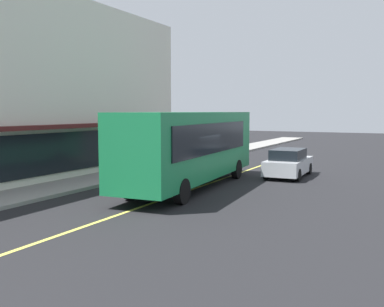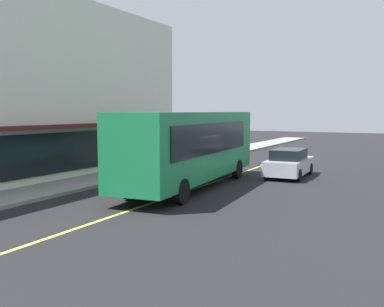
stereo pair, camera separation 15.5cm
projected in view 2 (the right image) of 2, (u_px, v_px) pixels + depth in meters
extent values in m
plane|color=black|center=(187.00, 191.00, 19.61)|extent=(120.00, 120.00, 0.00)
cube|color=gray|center=(92.00, 180.00, 22.11)|extent=(80.00, 2.68, 0.15)
cube|color=#D8D14C|center=(187.00, 191.00, 19.61)|extent=(36.00, 0.16, 0.01)
cube|color=#4C1919|center=(25.00, 128.00, 19.57)|extent=(18.96, 0.70, 0.20)
cube|color=black|center=(22.00, 157.00, 19.80)|extent=(16.25, 0.08, 2.00)
cube|color=#197F47|center=(191.00, 145.00, 20.28)|extent=(11.15, 3.30, 3.00)
cube|color=black|center=(229.00, 132.00, 25.23)|extent=(0.27, 2.10, 1.80)
cube|color=black|center=(163.00, 137.00, 20.48)|extent=(8.78, 0.71, 1.32)
cube|color=black|center=(214.00, 138.00, 19.47)|extent=(8.78, 0.71, 1.32)
cube|color=#0CF259|center=(229.00, 116.00, 25.21)|extent=(0.22, 1.90, 0.36)
cube|color=#2D2D33|center=(229.00, 160.00, 25.47)|extent=(0.34, 2.41, 0.40)
cylinder|color=black|center=(198.00, 167.00, 24.09)|extent=(1.02, 0.37, 1.00)
cylinder|color=black|center=(237.00, 169.00, 23.20)|extent=(1.02, 0.37, 1.00)
cylinder|color=black|center=(130.00, 187.00, 17.65)|extent=(1.02, 0.37, 1.00)
cylinder|color=black|center=(181.00, 191.00, 16.76)|extent=(1.02, 0.37, 1.00)
cylinder|color=#2D2D33|center=(184.00, 139.00, 28.60)|extent=(0.12, 0.12, 3.20)
cube|color=black|center=(181.00, 121.00, 28.58)|extent=(0.30, 0.30, 0.90)
sphere|color=red|center=(179.00, 117.00, 28.63)|extent=(0.18, 0.18, 0.18)
sphere|color=orange|center=(179.00, 121.00, 28.66)|extent=(0.18, 0.18, 0.18)
sphere|color=green|center=(179.00, 125.00, 28.68)|extent=(0.18, 0.18, 0.18)
cube|color=#B7BABF|center=(289.00, 166.00, 23.84)|extent=(4.34, 1.89, 0.75)
cube|color=black|center=(289.00, 154.00, 23.64)|extent=(2.44, 1.56, 0.55)
cylinder|color=black|center=(281.00, 167.00, 25.49)|extent=(0.64, 0.23, 0.64)
cylinder|color=black|center=(310.00, 169.00, 24.77)|extent=(0.64, 0.23, 0.64)
cylinder|color=black|center=(267.00, 173.00, 22.96)|extent=(0.64, 0.23, 0.64)
cylinder|color=black|center=(298.00, 175.00, 22.24)|extent=(0.64, 0.23, 0.64)
cylinder|color=black|center=(140.00, 160.00, 27.06)|extent=(0.18, 0.18, 0.80)
cylinder|color=#B28C33|center=(140.00, 148.00, 26.99)|extent=(0.34, 0.34, 0.63)
sphere|color=tan|center=(140.00, 142.00, 26.95)|extent=(0.22, 0.22, 0.22)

